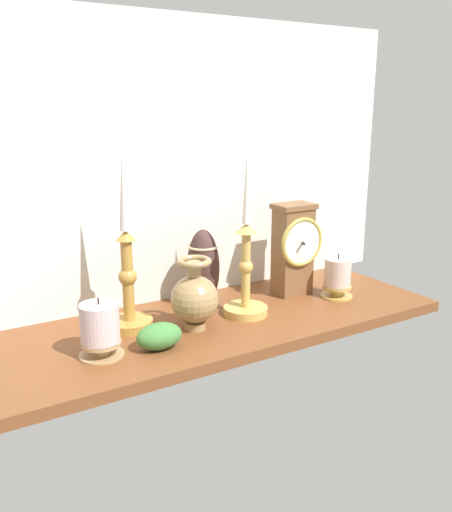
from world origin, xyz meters
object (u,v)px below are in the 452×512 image
candlestick_tall_center (128,278)px  pillar_candle_front (337,277)px  pillar_candle_near_clock (100,329)px  tall_ceramic_vase (203,267)px  candlestick_tall_left (246,272)px  mantel_clock (294,248)px  brass_vase_bulbous (195,297)px

candlestick_tall_center → pillar_candle_front: (50.69, -7.68, -6.06)cm
pillar_candle_near_clock → tall_ceramic_vase: size_ratio=0.63×
pillar_candle_front → pillar_candle_near_clock: size_ratio=0.94×
candlestick_tall_center → pillar_candle_near_clock: 14.94cm
candlestick_tall_center → tall_ceramic_vase: candlestick_tall_center is taller
pillar_candle_near_clock → tall_ceramic_vase: bearing=25.5°
pillar_candle_near_clock → candlestick_tall_left: bearing=6.4°
mantel_clock → candlestick_tall_left: bearing=-162.1°
mantel_clock → pillar_candle_near_clock: 53.66cm
candlestick_tall_left → pillar_candle_near_clock: (-34.70, -3.92, -4.64)cm
pillar_candle_front → tall_ceramic_vase: bearing=159.0°
candlestick_tall_left → brass_vase_bulbous: bearing=-173.6°
candlestick_tall_center → tall_ceramic_vase: bearing=11.6°
pillar_candle_front → pillar_candle_near_clock: 60.32cm
brass_vase_bulbous → pillar_candle_front: brass_vase_bulbous is taller
pillar_candle_near_clock → tall_ceramic_vase: 33.00cm
candlestick_tall_left → pillar_candle_front: size_ratio=3.37×
candlestick_tall_left → pillar_candle_near_clock: 35.23cm
pillar_candle_front → tall_ceramic_vase: tall_ceramic_vase is taller
pillar_candle_near_clock → tall_ceramic_vase: tall_ceramic_vase is taller
candlestick_tall_left → candlestick_tall_center: candlestick_tall_center is taller
brass_vase_bulbous → pillar_candle_near_clock: 21.29cm
mantel_clock → pillar_candle_front: (7.88, -7.33, -6.88)cm
candlestick_tall_left → pillar_candle_near_clock: candlestick_tall_left is taller
candlestick_tall_center → pillar_candle_front: 51.62cm
mantel_clock → candlestick_tall_center: 42.82cm
candlestick_tall_left → brass_vase_bulbous: size_ratio=2.38×
mantel_clock → candlestick_tall_left: size_ratio=0.62×
mantel_clock → brass_vase_bulbous: 32.48cm
mantel_clock → tall_ceramic_vase: (-22.80, 4.47, -2.58)cm
pillar_candle_front → mantel_clock: bearing=137.1°
candlestick_tall_left → pillar_candle_front: bearing=-3.6°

